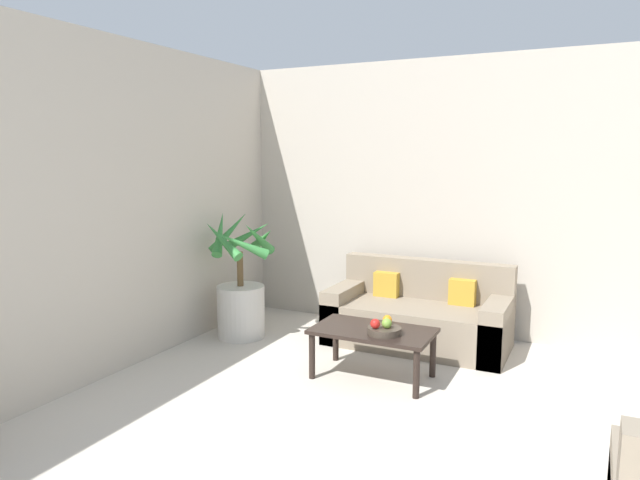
{
  "coord_description": "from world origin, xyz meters",
  "views": [
    {
      "loc": [
        -0.07,
        0.69,
        1.76
      ],
      "look_at": [
        -2.33,
        5.3,
        1.0
      ],
      "focal_mm": 32.0,
      "sensor_mm": 36.0,
      "label": 1
    }
  ],
  "objects_px": {
    "apple_red": "(375,324)",
    "coffee_table": "(373,336)",
    "sofa_loveseat": "(418,317)",
    "orange_fruit": "(387,320)",
    "fruit_bowl": "(384,331)",
    "potted_palm": "(241,293)",
    "apple_green": "(387,323)"
  },
  "relations": [
    {
      "from": "fruit_bowl",
      "to": "apple_red",
      "type": "bearing_deg",
      "value": -129.84
    },
    {
      "from": "sofa_loveseat",
      "to": "apple_red",
      "type": "distance_m",
      "value": 1.13
    },
    {
      "from": "coffee_table",
      "to": "apple_green",
      "type": "distance_m",
      "value": 0.23
    },
    {
      "from": "potted_palm",
      "to": "fruit_bowl",
      "type": "bearing_deg",
      "value": -16.67
    },
    {
      "from": "potted_palm",
      "to": "apple_red",
      "type": "height_order",
      "value": "potted_palm"
    },
    {
      "from": "fruit_bowl",
      "to": "apple_green",
      "type": "bearing_deg",
      "value": -33.77
    },
    {
      "from": "sofa_loveseat",
      "to": "coffee_table",
      "type": "height_order",
      "value": "sofa_loveseat"
    },
    {
      "from": "orange_fruit",
      "to": "apple_red",
      "type": "bearing_deg",
      "value": -106.68
    },
    {
      "from": "fruit_bowl",
      "to": "apple_green",
      "type": "xyz_separation_m",
      "value": [
        0.02,
        -0.02,
        0.07
      ]
    },
    {
      "from": "sofa_loveseat",
      "to": "apple_green",
      "type": "xyz_separation_m",
      "value": [
        0.06,
        -1.06,
        0.23
      ]
    },
    {
      "from": "apple_green",
      "to": "orange_fruit",
      "type": "relative_size",
      "value": 1.06
    },
    {
      "from": "fruit_bowl",
      "to": "apple_red",
      "type": "height_order",
      "value": "apple_red"
    },
    {
      "from": "potted_palm",
      "to": "apple_green",
      "type": "xyz_separation_m",
      "value": [
        1.68,
        -0.51,
        0.05
      ]
    },
    {
      "from": "apple_green",
      "to": "potted_palm",
      "type": "bearing_deg",
      "value": 163.06
    },
    {
      "from": "apple_red",
      "to": "apple_green",
      "type": "height_order",
      "value": "apple_green"
    },
    {
      "from": "sofa_loveseat",
      "to": "fruit_bowl",
      "type": "height_order",
      "value": "sofa_loveseat"
    },
    {
      "from": "apple_green",
      "to": "orange_fruit",
      "type": "xyz_separation_m",
      "value": [
        -0.03,
        0.1,
        -0.0
      ]
    },
    {
      "from": "coffee_table",
      "to": "fruit_bowl",
      "type": "height_order",
      "value": "fruit_bowl"
    },
    {
      "from": "fruit_bowl",
      "to": "apple_green",
      "type": "distance_m",
      "value": 0.07
    },
    {
      "from": "sofa_loveseat",
      "to": "orange_fruit",
      "type": "distance_m",
      "value": 0.98
    },
    {
      "from": "orange_fruit",
      "to": "potted_palm",
      "type": "bearing_deg",
      "value": 166.05
    },
    {
      "from": "apple_red",
      "to": "fruit_bowl",
      "type": "bearing_deg",
      "value": 50.16
    },
    {
      "from": "sofa_loveseat",
      "to": "orange_fruit",
      "type": "bearing_deg",
      "value": -88.44
    },
    {
      "from": "sofa_loveseat",
      "to": "fruit_bowl",
      "type": "bearing_deg",
      "value": -88.15
    },
    {
      "from": "apple_red",
      "to": "orange_fruit",
      "type": "distance_m",
      "value": 0.16
    },
    {
      "from": "potted_palm",
      "to": "fruit_bowl",
      "type": "xyz_separation_m",
      "value": [
        1.65,
        -0.5,
        -0.01
      ]
    },
    {
      "from": "fruit_bowl",
      "to": "apple_red",
      "type": "distance_m",
      "value": 0.1
    },
    {
      "from": "apple_red",
      "to": "coffee_table",
      "type": "bearing_deg",
      "value": 116.46
    },
    {
      "from": "fruit_bowl",
      "to": "orange_fruit",
      "type": "height_order",
      "value": "orange_fruit"
    },
    {
      "from": "potted_palm",
      "to": "apple_red",
      "type": "distance_m",
      "value": 1.7
    },
    {
      "from": "coffee_table",
      "to": "apple_red",
      "type": "xyz_separation_m",
      "value": [
        0.07,
        -0.14,
        0.15
      ]
    },
    {
      "from": "potted_palm",
      "to": "fruit_bowl",
      "type": "distance_m",
      "value": 1.73
    }
  ]
}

